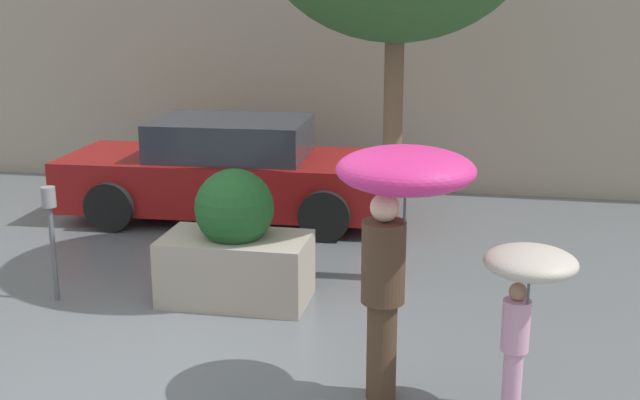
% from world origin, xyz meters
% --- Properties ---
extents(ground_plane, '(40.00, 40.00, 0.00)m').
position_xyz_m(ground_plane, '(0.00, 0.00, 0.00)').
color(ground_plane, slate).
extents(planter_box, '(1.45, 0.81, 1.35)m').
position_xyz_m(planter_box, '(0.04, 1.47, 0.57)').
color(planter_box, '#9E9384').
rests_on(planter_box, ground).
extents(person_adult, '(0.99, 0.99, 1.95)m').
position_xyz_m(person_adult, '(1.80, -0.22, 1.55)').
color(person_adult, '#473323').
rests_on(person_adult, ground).
extents(person_child, '(0.65, 0.65, 1.29)m').
position_xyz_m(person_child, '(2.71, -0.28, 1.03)').
color(person_child, '#D199B7').
rests_on(person_child, ground).
extents(parked_car_near, '(4.55, 2.06, 1.35)m').
position_xyz_m(parked_car_near, '(-0.88, 4.38, 0.63)').
color(parked_car_near, maroon).
rests_on(parked_car_near, ground).
extents(parking_meter, '(0.14, 0.14, 1.17)m').
position_xyz_m(parking_meter, '(-1.74, 1.15, 0.84)').
color(parking_meter, '#595B60').
rests_on(parking_meter, ground).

